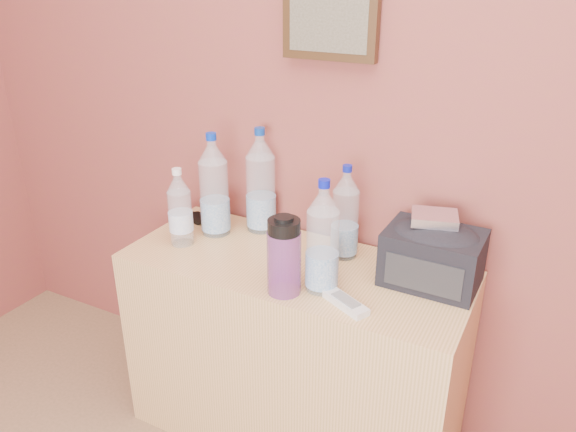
% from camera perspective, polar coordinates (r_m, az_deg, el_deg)
% --- Properties ---
extents(picture_frame, '(0.30, 0.03, 0.25)m').
position_cam_1_polar(picture_frame, '(1.75, 4.29, 19.55)').
color(picture_frame, '#382311').
rests_on(picture_frame, room_shell).
extents(dresser, '(1.09, 0.46, 0.68)m').
position_cam_1_polar(dresser, '(1.95, 0.60, -13.63)').
color(dresser, '#A77B58').
rests_on(dresser, ground).
extents(pet_large_a, '(0.10, 0.10, 0.36)m').
position_cam_1_polar(pet_large_a, '(1.92, -7.51, 2.61)').
color(pet_large_a, silver).
rests_on(pet_large_a, dresser).
extents(pet_large_b, '(0.10, 0.10, 0.37)m').
position_cam_1_polar(pet_large_b, '(1.93, -2.79, 3.07)').
color(pet_large_b, white).
rests_on(pet_large_b, dresser).
extents(pet_large_c, '(0.08, 0.08, 0.31)m').
position_cam_1_polar(pet_large_c, '(1.76, 5.83, -0.08)').
color(pet_large_c, silver).
rests_on(pet_large_c, dresser).
extents(pet_large_d, '(0.09, 0.09, 0.34)m').
position_cam_1_polar(pet_large_d, '(1.57, 3.53, -2.71)').
color(pet_large_d, silver).
rests_on(pet_large_d, dresser).
extents(pet_small, '(0.08, 0.08, 0.26)m').
position_cam_1_polar(pet_small, '(1.87, -10.90, 0.46)').
color(pet_small, silver).
rests_on(pet_small, dresser).
extents(nalgene_bottle, '(0.10, 0.10, 0.24)m').
position_cam_1_polar(nalgene_bottle, '(1.57, -0.41, -4.05)').
color(nalgene_bottle, '#662880').
rests_on(nalgene_bottle, dresser).
extents(sunglasses, '(0.14, 0.05, 0.04)m').
position_cam_1_polar(sunglasses, '(2.07, -9.64, -0.07)').
color(sunglasses, black).
rests_on(sunglasses, dresser).
extents(ac_remote, '(0.15, 0.11, 0.02)m').
position_cam_1_polar(ac_remote, '(1.56, 5.88, -8.80)').
color(ac_remote, white).
rests_on(ac_remote, dresser).
extents(toiletry_bag, '(0.27, 0.20, 0.18)m').
position_cam_1_polar(toiletry_bag, '(1.68, 14.51, -3.78)').
color(toiletry_bag, black).
rests_on(toiletry_bag, dresser).
extents(foil_packet, '(0.15, 0.14, 0.03)m').
position_cam_1_polar(foil_packet, '(1.65, 14.66, -0.19)').
color(foil_packet, silver).
rests_on(foil_packet, toiletry_bag).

